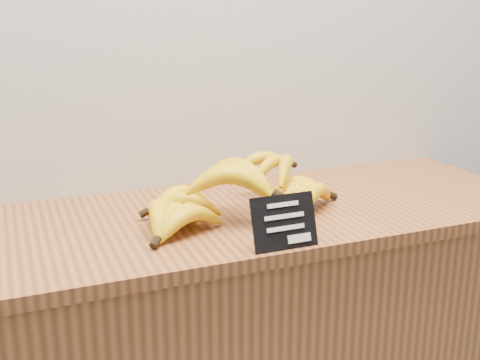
% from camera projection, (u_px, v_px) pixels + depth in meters
% --- Properties ---
extents(counter_top, '(1.52, 0.54, 0.03)m').
position_uv_depth(counter_top, '(232.00, 217.00, 1.42)').
color(counter_top, '#95572E').
rests_on(counter_top, counter).
extents(chalkboard_sign, '(0.14, 0.04, 0.11)m').
position_uv_depth(chalkboard_sign, '(284.00, 222.00, 1.19)').
color(chalkboard_sign, black).
rests_on(chalkboard_sign, counter_top).
extents(banana_pile, '(0.55, 0.31, 0.13)m').
position_uv_depth(banana_pile, '(232.00, 192.00, 1.37)').
color(banana_pile, yellow).
rests_on(banana_pile, counter_top).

